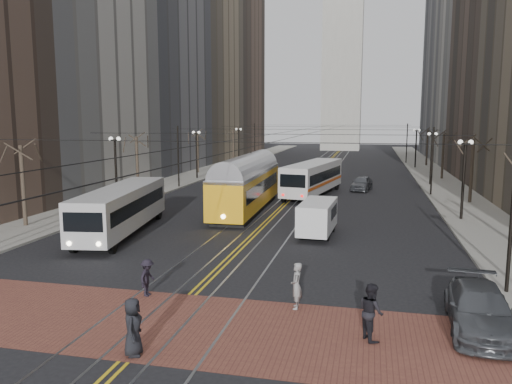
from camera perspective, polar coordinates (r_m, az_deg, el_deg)
The scene contains 23 objects.
ground at distance 22.47m, azimuth -6.43°, elevation -10.77°, with size 260.00×260.00×0.00m, color black.
sidewalk_left at distance 69.05m, azimuth -5.82°, elevation 2.27°, with size 5.00×140.00×0.15m, color gray.
sidewalk_right at distance 65.87m, azimuth 19.74°, elevation 1.53°, with size 5.00×140.00×0.15m, color gray.
crosswalk_band at distance 18.99m, azimuth -10.56°, elevation -14.52°, with size 25.00×6.00×0.01m, color brown.
streetcar_rails at distance 65.80m, azimuth 6.66°, elevation 1.89°, with size 4.80×130.00×0.02m, color gray.
centre_lines at distance 65.80m, azimuth 6.66°, elevation 1.90°, with size 0.42×130.00×0.01m, color gold.
building_left_mid at distance 74.26m, azimuth -13.75°, elevation 15.59°, with size 16.00×20.00×34.00m, color slate.
building_left_midfar at distance 94.57m, azimuth -9.35°, elevation 19.63°, with size 20.00×20.00×52.00m, color #83725A.
building_left_far at distance 111.63m, azimuth -4.27°, elevation 14.84°, with size 16.00×20.00×40.00m, color brown.
building_right_far at distance 108.32m, azimuth 23.40°, elevation 14.40°, with size 16.00×20.00×40.00m, color slate.
lamp_posts at distance 49.48m, azimuth 4.62°, elevation 3.06°, with size 27.60×57.20×5.60m.
street_trees at distance 55.89m, azimuth 5.59°, elevation 3.65°, with size 31.68×53.28×5.60m.
trolley_wires at distance 55.41m, azimuth 5.55°, elevation 4.62°, with size 25.96×120.00×6.60m.
transit_bus at distance 33.17m, azimuth -15.09°, elevation -2.09°, with size 2.50×11.98×3.00m, color #BBBBBB.
streetcar at distance 40.21m, azimuth -1.04°, elevation 0.33°, with size 2.73×14.71×3.47m, color #F9AF16.
rear_bus at distance 48.27m, azimuth 6.52°, elevation 1.46°, with size 2.66×12.21×3.19m, color silver.
cargo_van at distance 31.79m, azimuth 7.05°, elevation -3.05°, with size 1.90×4.94×2.19m, color silver.
sedan_grey at distance 52.70m, azimuth 11.98°, elevation 0.98°, with size 1.76×4.37×1.49m, color #45484E.
sedan_parked at distance 19.56m, azimuth 24.22°, elevation -12.09°, with size 2.11×5.19×1.51m, color #46494F.
pedestrian_a at distance 16.52m, azimuth -13.89°, elevation -14.72°, with size 0.90×0.59×1.85m, color black.
pedestrian_b at distance 19.76m, azimuth 4.64°, elevation -10.63°, with size 0.67×0.44×1.82m, color gray.
pedestrian_c at distance 17.53m, azimuth 13.03°, elevation -13.16°, with size 0.94×0.73×1.93m, color black.
pedestrian_d at distance 21.55m, azimuth -12.31°, elevation -9.53°, with size 1.01×0.58×1.57m, color black.
Camera 1 is at (7.14, -20.00, 7.34)m, focal length 35.00 mm.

